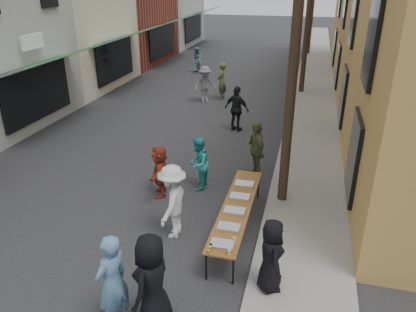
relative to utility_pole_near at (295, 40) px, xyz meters
The scene contains 26 objects.
ground 6.91m from the utility_pole_near, 145.10° to the right, with size 120.00×120.00×0.00m, color #28282B.
sidewalk 12.82m from the utility_pole_near, 86.66° to the left, with size 2.20×60.00×0.10m, color gray.
storefront_row 18.65m from the utility_pole_near, 140.09° to the left, with size 8.00×37.00×9.00m.
utility_pole_near is the anchor object (origin of this frame).
utility_pole_mid 12.00m from the utility_pole_near, 90.00° to the left, with size 0.26×0.26×9.00m, color #2D2116.
serving_table 4.31m from the utility_pole_near, 118.53° to the right, with size 0.70×4.00×0.75m.
catering_tray_sausage 5.17m from the utility_pole_near, 105.90° to the right, with size 0.50×0.33×0.08m, color maroon.
catering_tray_foil_b 4.76m from the utility_pole_near, 109.32° to the right, with size 0.50×0.33×0.08m, color #B2B2B7.
catering_tray_buns 4.38m from the utility_pole_near, 115.01° to the right, with size 0.50×0.33×0.08m, color tan.
catering_tray_foil_d 4.09m from the utility_pole_near, 124.88° to the right, with size 0.50×0.33×0.08m, color #B2B2B7.
catering_tray_buns_end 3.91m from the utility_pole_near, 144.04° to the right, with size 0.50×0.33×0.08m, color tan.
condiment_jar_a 5.42m from the utility_pole_near, 107.77° to the right, with size 0.07×0.07×0.08m, color #A57F26.
condiment_jar_b 5.35m from the utility_pole_near, 108.23° to the right, with size 0.07×0.07×0.08m, color #A57F26.
condiment_jar_c 5.29m from the utility_pole_near, 108.70° to the right, with size 0.07×0.07×0.08m, color #A57F26.
cup_stack 5.30m from the utility_pole_near, 101.96° to the right, with size 0.08×0.08×0.12m, color tan.
guest_front_a 6.48m from the utility_pole_near, 110.42° to the right, with size 0.95×0.62×1.95m, color black.
guest_front_b 6.85m from the utility_pole_near, 116.13° to the right, with size 0.71×0.47×1.95m, color #5683A8.
guest_front_c 4.47m from the utility_pole_near, behind, with size 0.80×0.62×1.65m, color teal.
guest_front_d 4.91m from the utility_pole_near, 136.91° to the right, with size 1.23×0.71×1.90m, color silver.
guest_front_e 3.97m from the utility_pole_near, 125.02° to the left, with size 1.08×0.45×1.84m, color #576238.
guest_queue_back 5.14m from the utility_pole_near, behind, with size 1.43×0.46×1.54m, color #983321.
server 5.17m from the utility_pole_near, 89.23° to the right, with size 0.77×0.50×1.59m, color black.
passerby_left 10.72m from the utility_pole_near, 117.36° to the left, with size 1.18×0.68×1.83m, color slate.
passerby_mid 6.84m from the utility_pole_near, 113.66° to the left, with size 1.09×0.46×1.87m, color black.
passerby_right 11.16m from the utility_pole_near, 112.04° to the left, with size 0.69×0.45×1.88m, color #495632.
passerby_far 17.20m from the utility_pole_near, 114.24° to the left, with size 0.81×0.63×1.66m, color #5581A5.
Camera 1 is at (4.76, -7.29, 5.96)m, focal length 35.00 mm.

